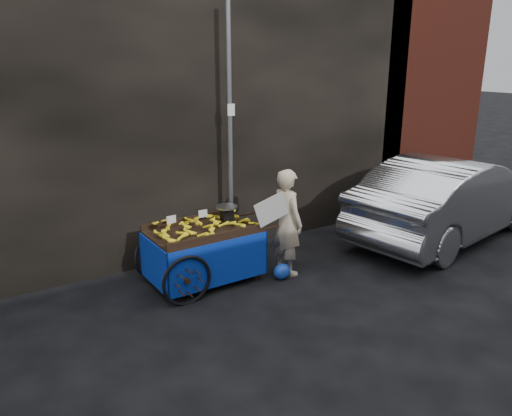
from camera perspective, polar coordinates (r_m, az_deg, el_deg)
ground at (r=7.22m, az=0.25°, el=-9.21°), size 80.00×80.00×0.00m
building_wall at (r=8.97m, az=-6.70°, el=12.49°), size 13.50×2.00×5.00m
street_pole at (r=7.83m, az=-3.01°, el=8.31°), size 0.12×0.10×4.00m
banana_cart at (r=7.21m, az=-6.41°, el=-3.20°), size 2.14×1.09×1.15m
vendor at (r=7.46m, az=3.55°, el=-1.60°), size 0.85×0.62×1.62m
plastic_bag at (r=7.48m, az=3.00°, el=-7.25°), size 0.27×0.21×0.24m
parked_car at (r=9.66m, az=21.28°, el=1.13°), size 4.68×2.29×1.48m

